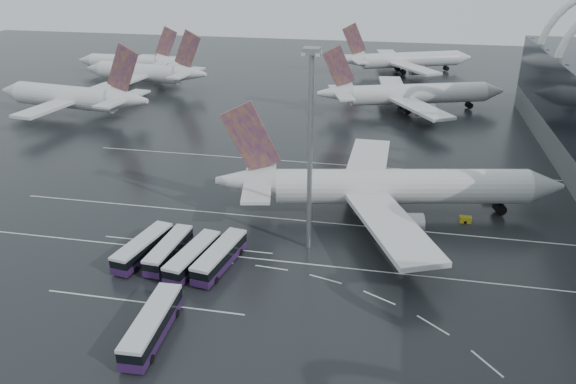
% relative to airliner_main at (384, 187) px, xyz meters
% --- Properties ---
extents(ground, '(420.00, 420.00, 0.00)m').
position_rel_airliner_main_xyz_m(ground, '(-5.91, -17.41, -5.13)').
color(ground, black).
rests_on(ground, ground).
extents(lane_marking_near, '(120.00, 0.25, 0.01)m').
position_rel_airliner_main_xyz_m(lane_marking_near, '(-5.91, -19.41, -5.13)').
color(lane_marking_near, silver).
rests_on(lane_marking_near, ground).
extents(lane_marking_mid, '(120.00, 0.25, 0.01)m').
position_rel_airliner_main_xyz_m(lane_marking_mid, '(-5.91, -5.41, -5.13)').
color(lane_marking_mid, silver).
rests_on(lane_marking_mid, ground).
extents(lane_marking_far, '(120.00, 0.25, 0.01)m').
position_rel_airliner_main_xyz_m(lane_marking_far, '(-5.91, 22.59, -5.13)').
color(lane_marking_far, silver).
rests_on(lane_marking_far, ground).
extents(bus_bay_line_south, '(28.00, 0.25, 0.01)m').
position_rel_airliner_main_xyz_m(bus_bay_line_south, '(-29.91, -33.41, -5.13)').
color(bus_bay_line_south, silver).
rests_on(bus_bay_line_south, ground).
extents(bus_bay_line_north, '(28.00, 0.25, 0.01)m').
position_rel_airliner_main_xyz_m(bus_bay_line_north, '(-29.91, -17.41, -5.13)').
color(bus_bay_line_north, silver).
rests_on(bus_bay_line_north, ground).
extents(airliner_main, '(60.27, 52.07, 20.50)m').
position_rel_airliner_main_xyz_m(airliner_main, '(0.00, 0.00, 0.00)').
color(airliner_main, silver).
rests_on(airliner_main, ground).
extents(airliner_gate_b, '(53.24, 47.29, 18.94)m').
position_rel_airliner_main_xyz_m(airliner_gate_b, '(3.88, 69.01, -0.39)').
color(airliner_gate_b, silver).
rests_on(airliner_gate_b, ground).
extents(airliner_gate_c, '(49.68, 45.36, 18.48)m').
position_rel_airliner_main_xyz_m(airliner_gate_c, '(1.78, 121.09, -0.51)').
color(airliner_gate_c, silver).
rests_on(airliner_gate_c, ground).
extents(jet_remote_west, '(48.27, 39.00, 21.00)m').
position_rel_airliner_main_xyz_m(jet_remote_west, '(-85.34, 44.65, 0.29)').
color(jet_remote_west, silver).
rests_on(jet_remote_west, ground).
extents(jet_remote_mid, '(45.17, 36.48, 19.65)m').
position_rel_airliner_main_xyz_m(jet_remote_mid, '(-80.24, 79.93, -0.06)').
color(jet_remote_mid, silver).
rests_on(jet_remote_mid, ground).
extents(jet_remote_far, '(40.09, 32.22, 17.58)m').
position_rel_airliner_main_xyz_m(jet_remote_far, '(-94.55, 98.42, -0.60)').
color(jet_remote_far, silver).
rests_on(jet_remote_far, ground).
extents(bus_row_near_a, '(4.87, 12.87, 3.10)m').
position_rel_airliner_main_xyz_m(bus_row_near_a, '(-34.88, -22.45, -3.43)').
color(bus_row_near_a, '#311645').
rests_on(bus_row_near_a, ground).
extents(bus_row_near_b, '(3.39, 12.14, 2.96)m').
position_rel_airliner_main_xyz_m(bus_row_near_b, '(-30.81, -22.24, -3.51)').
color(bus_row_near_b, '#311645').
rests_on(bus_row_near_b, ground).
extents(bus_row_near_c, '(4.78, 12.79, 3.08)m').
position_rel_airliner_main_xyz_m(bus_row_near_c, '(-26.51, -23.53, -3.44)').
color(bus_row_near_c, '#311645').
rests_on(bus_row_near_c, ground).
extents(bus_row_near_d, '(4.88, 13.28, 3.20)m').
position_rel_airliner_main_xyz_m(bus_row_near_d, '(-22.62, -22.75, -3.38)').
color(bus_row_near_d, '#311645').
rests_on(bus_row_near_d, ground).
extents(bus_row_far_c, '(3.71, 13.71, 3.34)m').
position_rel_airliner_main_xyz_m(bus_row_far_c, '(-25.61, -39.94, -3.30)').
color(bus_row_far_c, '#311645').
rests_on(bus_row_far_c, ground).
extents(floodlight_mast, '(2.37, 2.37, 30.92)m').
position_rel_airliner_main_xyz_m(floodlight_mast, '(-10.84, -14.16, 14.32)').
color(floodlight_mast, gray).
rests_on(floodlight_mast, ground).
extents(gse_cart_belly_a, '(1.97, 1.16, 1.07)m').
position_rel_airliner_main_xyz_m(gse_cart_belly_a, '(14.16, -0.46, -4.60)').
color(gse_cart_belly_a, gold).
rests_on(gse_cart_belly_a, ground).
extents(gse_cart_belly_b, '(2.33, 1.38, 1.27)m').
position_rel_airliner_main_xyz_m(gse_cart_belly_b, '(21.09, 15.02, -4.50)').
color(gse_cart_belly_b, slate).
rests_on(gse_cart_belly_b, ground).
extents(gse_cart_belly_c, '(2.38, 1.41, 1.30)m').
position_rel_airliner_main_xyz_m(gse_cart_belly_c, '(2.20, -2.84, -4.48)').
color(gse_cart_belly_c, gold).
rests_on(gse_cart_belly_c, ground).
extents(gse_cart_belly_d, '(2.43, 1.43, 1.32)m').
position_rel_airliner_main_xyz_m(gse_cart_belly_d, '(19.47, 10.30, -4.47)').
color(gse_cart_belly_d, slate).
rests_on(gse_cart_belly_d, ground).
extents(gse_cart_belly_e, '(1.92, 1.14, 1.05)m').
position_rel_airliner_main_xyz_m(gse_cart_belly_e, '(9.69, 16.78, -4.61)').
color(gse_cart_belly_e, gold).
rests_on(gse_cart_belly_e, ground).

